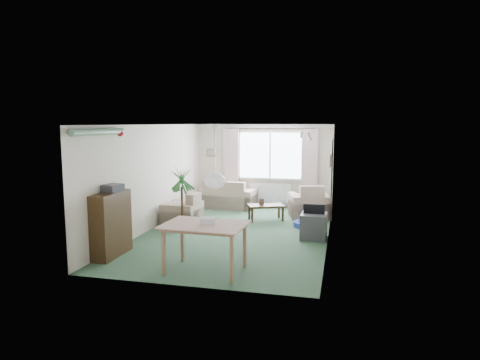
% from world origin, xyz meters
% --- Properties ---
extents(ground, '(6.50, 6.50, 0.00)m').
position_xyz_m(ground, '(0.00, 0.00, 0.00)').
color(ground, '#315139').
extents(window, '(1.80, 0.03, 1.30)m').
position_xyz_m(window, '(0.20, 3.23, 1.50)').
color(window, white).
extents(curtain_rod, '(2.60, 0.03, 0.03)m').
position_xyz_m(curtain_rod, '(0.20, 3.15, 2.27)').
color(curtain_rod, black).
extents(curtain_left, '(0.45, 0.08, 2.00)m').
position_xyz_m(curtain_left, '(-0.95, 3.13, 1.27)').
color(curtain_left, beige).
extents(curtain_right, '(0.45, 0.08, 2.00)m').
position_xyz_m(curtain_right, '(1.35, 3.13, 1.27)').
color(curtain_right, beige).
extents(radiator, '(1.20, 0.10, 0.55)m').
position_xyz_m(radiator, '(0.20, 3.19, 0.40)').
color(radiator, white).
extents(doorway, '(0.03, 0.95, 2.00)m').
position_xyz_m(doorway, '(1.99, 2.20, 1.00)').
color(doorway, black).
extents(pendant_lamp, '(0.36, 0.36, 0.36)m').
position_xyz_m(pendant_lamp, '(0.20, -2.30, 1.48)').
color(pendant_lamp, white).
extents(tinsel_garland, '(1.60, 1.60, 0.12)m').
position_xyz_m(tinsel_garland, '(-1.92, -2.30, 2.28)').
color(tinsel_garland, '#196626').
extents(bauble_cluster_a, '(0.20, 0.20, 0.20)m').
position_xyz_m(bauble_cluster_a, '(1.30, 0.90, 2.22)').
color(bauble_cluster_a, silver).
extents(bauble_cluster_b, '(0.20, 0.20, 0.20)m').
position_xyz_m(bauble_cluster_b, '(1.60, -0.30, 2.22)').
color(bauble_cluster_b, silver).
extents(wall_picture_back, '(0.28, 0.03, 0.22)m').
position_xyz_m(wall_picture_back, '(-1.60, 3.23, 1.55)').
color(wall_picture_back, brown).
extents(wall_picture_right, '(0.03, 0.24, 0.30)m').
position_xyz_m(wall_picture_right, '(1.98, 1.20, 1.55)').
color(wall_picture_right, brown).
extents(sofa, '(1.64, 0.94, 0.79)m').
position_xyz_m(sofa, '(-0.95, 2.75, 0.40)').
color(sofa, '#C2B993').
rests_on(sofa, ground).
extents(armchair_corner, '(1.18, 1.15, 0.87)m').
position_xyz_m(armchair_corner, '(1.45, 1.98, 0.44)').
color(armchair_corner, beige).
rests_on(armchair_corner, ground).
extents(armchair_left, '(0.85, 0.89, 0.76)m').
position_xyz_m(armchair_left, '(-1.50, 0.52, 0.38)').
color(armchair_left, beige).
rests_on(armchair_left, ground).
extents(coffee_table, '(1.00, 0.79, 0.39)m').
position_xyz_m(coffee_table, '(0.41, 1.37, 0.20)').
color(coffee_table, black).
rests_on(coffee_table, ground).
extents(photo_frame, '(0.12, 0.04, 0.16)m').
position_xyz_m(photo_frame, '(0.31, 1.32, 0.47)').
color(photo_frame, '#4F3128').
rests_on(photo_frame, coffee_table).
extents(bookshelf, '(0.32, 0.97, 1.18)m').
position_xyz_m(bookshelf, '(-1.84, -2.16, 0.59)').
color(bookshelf, black).
rests_on(bookshelf, ground).
extents(hifi_box, '(0.33, 0.39, 0.14)m').
position_xyz_m(hifi_box, '(-1.82, -2.09, 1.25)').
color(hifi_box, '#37373C').
rests_on(hifi_box, bookshelf).
extents(houseplant, '(0.69, 0.69, 1.45)m').
position_xyz_m(houseplant, '(-1.28, -0.04, 0.73)').
color(houseplant, '#1D4C1A').
rests_on(houseplant, ground).
extents(dining_table, '(1.28, 0.89, 0.78)m').
position_xyz_m(dining_table, '(0.10, -2.55, 0.39)').
color(dining_table, tan).
rests_on(dining_table, ground).
extents(gift_box, '(0.28, 0.23, 0.12)m').
position_xyz_m(gift_box, '(0.14, -2.52, 0.84)').
color(gift_box, silver).
rests_on(gift_box, dining_table).
extents(tv_cube, '(0.54, 0.59, 0.53)m').
position_xyz_m(tv_cube, '(1.70, -0.08, 0.27)').
color(tv_cube, '#353539').
rests_on(tv_cube, ground).
extents(pet_bed, '(0.67, 0.67, 0.12)m').
position_xyz_m(pet_bed, '(1.47, 0.91, 0.06)').
color(pet_bed, '#22309D').
rests_on(pet_bed, ground).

